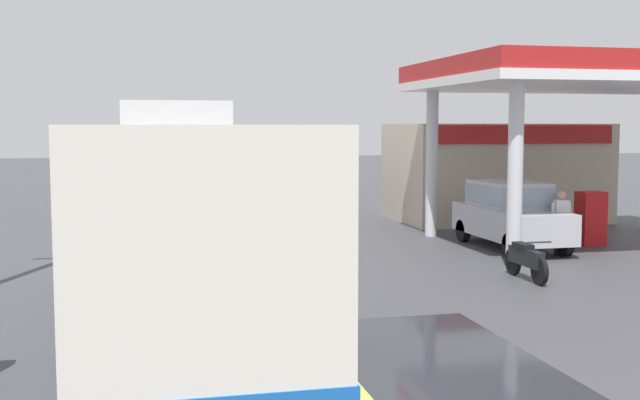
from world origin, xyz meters
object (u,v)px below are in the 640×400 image
Objects in this scene: coach_bus_main at (178,233)px; car_at_pump at (510,211)px; pedestrian_near_pump at (561,219)px; car_trailing_behind_bus at (154,187)px; motorcycle_parked_forecourt at (526,259)px; minibus_opposing_lane at (286,178)px.

coach_bus_main reaches higher than car_at_pump.
pedestrian_near_pump is 15.84m from car_trailing_behind_bus.
pedestrian_near_pump is (2.50, 2.90, 0.49)m from motorcycle_parked_forecourt.
pedestrian_near_pump is at bearing 32.60° from coach_bus_main.
car_trailing_behind_bus reaches higher than motorcycle_parked_forecourt.
minibus_opposing_lane reaches higher than motorcycle_parked_forecourt.
car_trailing_behind_bus is (-4.63, 2.56, -0.46)m from minibus_opposing_lane.
car_at_pump is 2.33× the size of motorcycle_parked_forecourt.
pedestrian_near_pump is at bearing -50.70° from car_trailing_behind_bus.
pedestrian_near_pump is at bearing 49.33° from motorcycle_parked_forecourt.
motorcycle_parked_forecourt is (7.58, 3.54, -1.28)m from coach_bus_main.
coach_bus_main is 12.15m from car_at_pump.
coach_bus_main is at bearing -154.96° from motorcycle_parked_forecourt.
car_trailing_behind_bus is (0.05, 18.71, -0.71)m from coach_bus_main.
motorcycle_parked_forecourt is at bearing -77.00° from minibus_opposing_lane.
pedestrian_near_pump is (5.41, -9.70, -0.54)m from minibus_opposing_lane.
minibus_opposing_lane is 1.46× the size of car_trailing_behind_bus.
pedestrian_near_pump is (0.77, -1.32, -0.08)m from car_at_pump.
coach_bus_main is 6.13× the size of motorcycle_parked_forecourt.
car_at_pump is at bearing -49.73° from car_trailing_behind_bus.
car_at_pump is 9.59m from minibus_opposing_lane.
coach_bus_main is 11.99m from pedestrian_near_pump.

